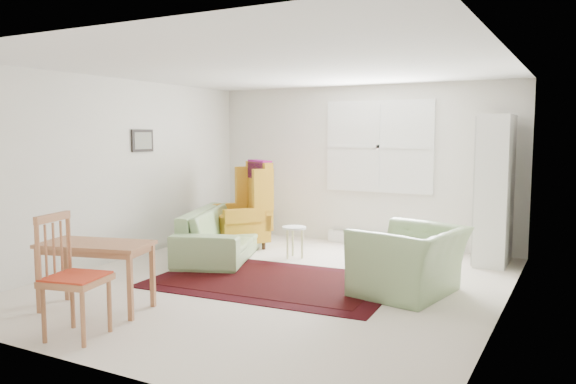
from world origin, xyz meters
The scene contains 10 objects.
room centered at (0.02, 0.21, 1.26)m, with size 5.04×5.54×2.51m.
rug centered at (-0.05, 0.03, 0.01)m, with size 2.83×1.82×0.03m, color black, non-canonical shape.
sofa centered at (-1.42, 0.99, 0.46)m, with size 2.27×0.89×0.92m, color #89A870.
armchair centered at (1.51, 0.28, 0.44)m, with size 1.14×1.00×0.89m, color #89A870.
wingback_chair centered at (-1.51, 1.51, 0.67)m, with size 0.78×0.82×1.35m, color orange, non-canonical shape.
coffee_table centered at (1.27, 0.36, 0.21)m, with size 0.51×0.51×0.42m, color #3C2212, non-canonical shape.
stool centered at (-0.43, 1.29, 0.23)m, with size 0.34×0.34×0.45m, color white, non-canonical shape.
cabinet centered at (2.10, 2.25, 1.00)m, with size 0.42×0.80×2.00m, color silver, non-canonical shape.
desk centered at (-1.08, -1.72, 0.34)m, with size 1.08×0.54×0.68m, color #AA6D44, non-canonical shape.
desk_chair centered at (-0.64, -2.35, 0.54)m, with size 0.47×0.47×1.07m, color #AA6D44, non-canonical shape.
Camera 1 is at (3.18, -5.63, 1.76)m, focal length 35.00 mm.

